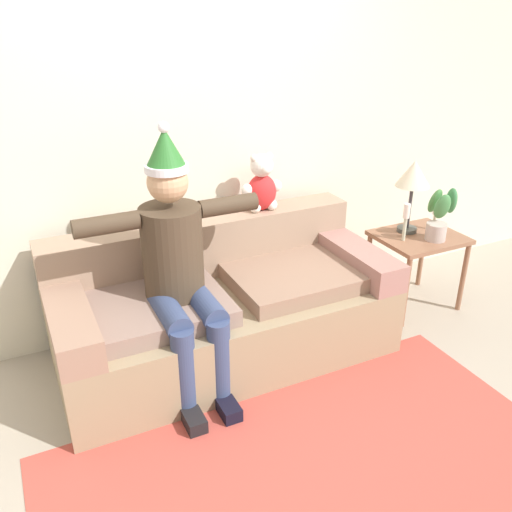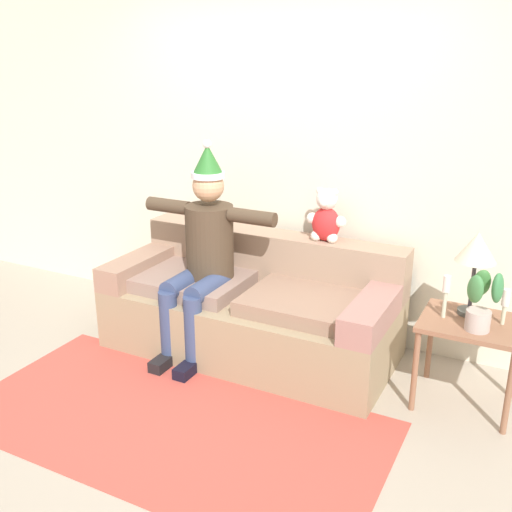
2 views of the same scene
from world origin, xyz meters
The scene contains 11 objects.
ground_plane centered at (0.00, 0.00, 0.00)m, with size 10.00×10.00×0.00m, color #A89D8D.
back_wall centered at (0.00, 1.55, 1.35)m, with size 7.00×0.10×2.70m, color silver.
couch centered at (0.00, 1.00, 0.32)m, with size 2.04×0.93×0.80m.
person_seated centered at (-0.31, 0.84, 0.76)m, with size 1.02×0.77×1.51m.
teddy_bear centered at (0.42, 1.30, 0.97)m, with size 0.29×0.17×0.38m.
side_table centered at (1.49, 0.94, 0.48)m, with size 0.58×0.49×0.56m.
table_lamp centered at (1.46, 1.04, 0.96)m, with size 0.24×0.24×0.52m.
potted_plant centered at (1.54, 0.83, 0.74)m, with size 0.22×0.22×0.37m.
candle_tall centered at (1.33, 0.92, 0.73)m, with size 0.04×0.04×0.27m.
candle_short centered at (1.66, 0.98, 0.70)m, with size 0.04×0.04×0.22m.
area_rug centered at (0.00, -0.06, 0.00)m, with size 2.54×1.28×0.01m, color #BC4A3F.
Camera 2 is at (1.82, -2.50, 2.07)m, focal length 41.77 mm.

